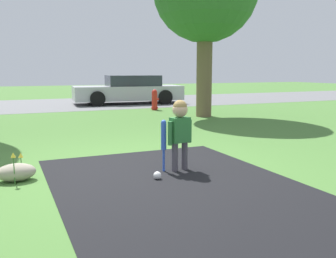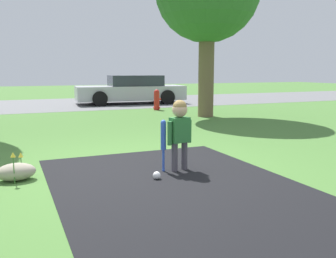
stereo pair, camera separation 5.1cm
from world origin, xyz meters
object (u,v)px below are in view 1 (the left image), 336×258
(child, at_px, (180,125))
(sports_ball, at_px, (157,175))
(parked_car, at_px, (129,90))
(fire_hydrant, at_px, (155,100))
(baseball_bat, at_px, (164,138))

(child, bearing_deg, sports_ball, -161.38)
(sports_ball, relative_size, parked_car, 0.02)
(parked_car, bearing_deg, sports_ball, 79.22)
(child, xyz_separation_m, fire_hydrant, (2.60, 7.48, -0.28))
(child, distance_m, parked_car, 10.56)
(sports_ball, bearing_deg, baseball_bat, 54.80)
(baseball_bat, height_order, fire_hydrant, fire_hydrant)
(child, bearing_deg, baseball_bat, 157.01)
(baseball_bat, bearing_deg, fire_hydrant, 69.21)
(child, bearing_deg, fire_hydrant, 57.82)
(parked_car, bearing_deg, baseball_bat, 79.90)
(baseball_bat, bearing_deg, parked_car, 74.70)
(child, xyz_separation_m, parked_car, (2.57, 10.24, -0.08))
(child, height_order, fire_hydrant, child)
(fire_hydrant, bearing_deg, baseball_bat, -110.79)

